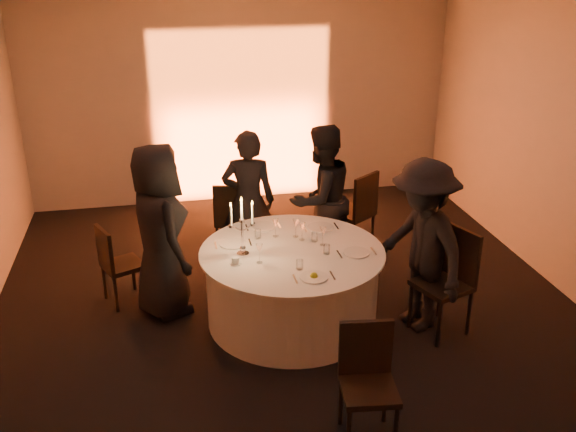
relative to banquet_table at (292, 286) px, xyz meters
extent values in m
plane|color=black|center=(0.00, 0.00, -0.38)|extent=(7.00, 7.00, 0.00)
plane|color=silver|center=(0.00, 0.00, 2.62)|extent=(7.00, 7.00, 0.00)
plane|color=beige|center=(0.00, 3.50, 1.12)|extent=(7.00, 0.00, 7.00)
cube|color=black|center=(0.00, 3.20, -0.33)|extent=(0.25, 0.12, 0.10)
cylinder|color=black|center=(0.00, 0.00, -0.37)|extent=(0.60, 0.60, 0.03)
cylinder|color=black|center=(0.00, 0.00, -0.01)|extent=(0.20, 0.20, 0.75)
cylinder|color=silver|center=(0.00, 0.00, -0.01)|extent=(1.68, 1.68, 0.75)
cylinder|color=silver|center=(0.00, 0.00, 0.38)|extent=(1.80, 1.80, 0.02)
cube|color=black|center=(-1.65, 0.72, 0.03)|extent=(0.50, 0.50, 0.05)
cube|color=black|center=(-1.81, 0.65, 0.27)|extent=(0.19, 0.36, 0.43)
cylinder|color=black|center=(-1.44, 0.64, -0.18)|extent=(0.04, 0.04, 0.41)
cylinder|color=black|center=(-1.57, 0.94, -0.18)|extent=(0.04, 0.04, 0.41)
cylinder|color=black|center=(-1.73, 0.51, -0.18)|extent=(0.04, 0.04, 0.41)
cylinder|color=black|center=(-1.86, 0.81, -0.18)|extent=(0.04, 0.04, 0.41)
cube|color=black|center=(-0.38, 1.61, 0.07)|extent=(0.50, 0.50, 0.05)
cube|color=black|center=(-0.42, 1.43, 0.33)|extent=(0.41, 0.13, 0.48)
cylinder|color=black|center=(-0.16, 1.74, -0.16)|extent=(0.04, 0.04, 0.45)
cylinder|color=black|center=(-0.51, 1.82, -0.16)|extent=(0.04, 0.04, 0.45)
cylinder|color=black|center=(-0.25, 1.40, -0.16)|extent=(0.04, 0.04, 0.45)
cylinder|color=black|center=(-0.59, 1.48, -0.16)|extent=(0.04, 0.04, 0.45)
cube|color=black|center=(1.04, 1.44, 0.11)|extent=(0.63, 0.63, 0.05)
cube|color=black|center=(1.16, 1.27, 0.38)|extent=(0.39, 0.30, 0.51)
cylinder|color=black|center=(1.08, 1.70, -0.14)|extent=(0.04, 0.04, 0.48)
cylinder|color=black|center=(0.77, 1.48, -0.14)|extent=(0.04, 0.04, 0.48)
cylinder|color=black|center=(1.31, 1.39, -0.14)|extent=(0.04, 0.04, 0.48)
cylinder|color=black|center=(1.00, 1.17, -0.14)|extent=(0.04, 0.04, 0.48)
cube|color=black|center=(1.35, -0.49, 0.12)|extent=(0.59, 0.59, 0.05)
cube|color=black|center=(1.55, -0.42, 0.40)|extent=(0.20, 0.44, 0.52)
cylinder|color=black|center=(1.10, -0.38, -0.14)|extent=(0.04, 0.04, 0.49)
cylinder|color=black|center=(1.24, -0.75, -0.14)|extent=(0.04, 0.04, 0.49)
cylinder|color=black|center=(1.47, -0.24, -0.14)|extent=(0.04, 0.04, 0.49)
cylinder|color=black|center=(1.61, -0.61, -0.14)|extent=(0.04, 0.04, 0.49)
cube|color=black|center=(0.21, -1.78, 0.06)|extent=(0.45, 0.45, 0.05)
cube|color=black|center=(0.23, -1.59, 0.31)|extent=(0.41, 0.09, 0.46)
cylinder|color=black|center=(0.01, -1.93, -0.17)|extent=(0.04, 0.04, 0.44)
cylinder|color=black|center=(0.36, -1.97, -0.17)|extent=(0.04, 0.04, 0.44)
cylinder|color=black|center=(0.05, -1.58, -0.17)|extent=(0.04, 0.04, 0.44)
cylinder|color=black|center=(0.40, -1.62, -0.17)|extent=(0.04, 0.04, 0.44)
imported|color=black|center=(-1.25, 0.45, 0.51)|extent=(0.83, 1.01, 1.78)
imported|color=black|center=(-0.24, 1.24, 0.44)|extent=(0.67, 0.50, 1.65)
imported|color=black|center=(0.56, 1.07, 0.47)|extent=(1.04, 0.96, 1.71)
imported|color=black|center=(1.19, -0.33, 0.48)|extent=(0.91, 1.24, 1.72)
cylinder|color=white|center=(-0.54, 0.25, 0.39)|extent=(0.26, 0.26, 0.01)
cube|color=silver|center=(-0.71, 0.25, 0.39)|extent=(0.01, 0.17, 0.01)
cube|color=silver|center=(-0.37, 0.25, 0.39)|extent=(0.02, 0.17, 0.01)
cylinder|color=white|center=(-0.18, 0.61, 0.39)|extent=(0.26, 0.26, 0.01)
cube|color=silver|center=(-0.35, 0.61, 0.39)|extent=(0.02, 0.17, 0.01)
cube|color=silver|center=(-0.01, 0.61, 0.39)|extent=(0.01, 0.17, 0.01)
cylinder|color=white|center=(0.40, 0.47, 0.39)|extent=(0.27, 0.27, 0.01)
cube|color=silver|center=(0.23, 0.47, 0.39)|extent=(0.02, 0.17, 0.01)
cube|color=silver|center=(0.57, 0.47, 0.39)|extent=(0.01, 0.17, 0.01)
cylinder|color=white|center=(0.59, -0.18, 0.39)|extent=(0.25, 0.25, 0.01)
cube|color=silver|center=(0.42, -0.18, 0.39)|extent=(0.02, 0.17, 0.01)
cube|color=silver|center=(0.76, -0.18, 0.39)|extent=(0.01, 0.17, 0.01)
cylinder|color=white|center=(0.07, -0.58, 0.39)|extent=(0.25, 0.25, 0.01)
cube|color=silver|center=(-0.10, -0.58, 0.39)|extent=(0.01, 0.17, 0.01)
cube|color=silver|center=(0.24, -0.58, 0.39)|extent=(0.02, 0.17, 0.01)
sphere|color=yellow|center=(0.07, -0.58, 0.43)|extent=(0.07, 0.07, 0.07)
cylinder|color=white|center=(-0.57, -0.16, 0.39)|extent=(0.11, 0.11, 0.01)
cylinder|color=white|center=(-0.57, -0.16, 0.42)|extent=(0.07, 0.07, 0.06)
cylinder|color=silver|center=(-0.48, 0.01, 0.39)|extent=(0.12, 0.12, 0.02)
sphere|color=silver|center=(-0.48, 0.01, 0.45)|extent=(0.06, 0.06, 0.06)
cylinder|color=silver|center=(-0.48, 0.01, 0.57)|extent=(0.02, 0.02, 0.31)
cylinder|color=silver|center=(-0.48, 0.01, 0.74)|extent=(0.05, 0.05, 0.03)
cylinder|color=white|center=(-0.48, 0.01, 0.84)|extent=(0.02, 0.02, 0.20)
cone|color=orange|center=(-0.48, 0.01, 0.96)|extent=(0.02, 0.02, 0.03)
cylinder|color=silver|center=(-0.53, 0.01, 0.66)|extent=(0.11, 0.02, 0.08)
cylinder|color=silver|center=(-0.58, 0.01, 0.69)|extent=(0.05, 0.05, 0.03)
cylinder|color=white|center=(-0.58, 0.01, 0.80)|extent=(0.02, 0.02, 0.20)
cone|color=orange|center=(-0.58, 0.01, 0.92)|extent=(0.02, 0.02, 0.03)
cylinder|color=silver|center=(-0.43, 0.01, 0.66)|extent=(0.11, 0.02, 0.08)
cylinder|color=silver|center=(-0.38, 0.01, 0.69)|extent=(0.05, 0.05, 0.03)
cylinder|color=white|center=(-0.38, 0.01, 0.80)|extent=(0.02, 0.02, 0.20)
cone|color=orange|center=(-0.38, 0.01, 0.92)|extent=(0.02, 0.02, 0.03)
cylinder|color=white|center=(0.15, 0.22, 0.39)|extent=(0.06, 0.06, 0.01)
cylinder|color=white|center=(0.15, 0.22, 0.44)|extent=(0.01, 0.01, 0.10)
cone|color=white|center=(0.15, 0.22, 0.53)|extent=(0.07, 0.07, 0.09)
cylinder|color=white|center=(0.32, 0.06, 0.39)|extent=(0.06, 0.06, 0.01)
cylinder|color=white|center=(0.32, 0.06, 0.44)|extent=(0.01, 0.01, 0.10)
cone|color=white|center=(0.32, 0.06, 0.53)|extent=(0.07, 0.07, 0.09)
cylinder|color=white|center=(0.10, 0.31, 0.39)|extent=(0.06, 0.06, 0.01)
cylinder|color=white|center=(0.10, 0.31, 0.44)|extent=(0.01, 0.01, 0.10)
cone|color=white|center=(0.10, 0.31, 0.53)|extent=(0.07, 0.07, 0.09)
cylinder|color=white|center=(-0.35, -0.19, 0.39)|extent=(0.06, 0.06, 0.01)
cylinder|color=white|center=(-0.35, -0.19, 0.44)|extent=(0.01, 0.01, 0.10)
cone|color=white|center=(-0.35, -0.19, 0.53)|extent=(0.07, 0.07, 0.09)
cylinder|color=white|center=(-0.10, 0.35, 0.39)|extent=(0.06, 0.06, 0.01)
cylinder|color=white|center=(-0.10, 0.35, 0.44)|extent=(0.01, 0.01, 0.10)
cone|color=white|center=(-0.10, 0.35, 0.53)|extent=(0.07, 0.07, 0.09)
cylinder|color=white|center=(0.31, -0.13, 0.43)|extent=(0.07, 0.07, 0.09)
cylinder|color=white|center=(-0.28, 0.35, 0.43)|extent=(0.07, 0.07, 0.09)
cylinder|color=white|center=(-0.01, -0.39, 0.43)|extent=(0.07, 0.07, 0.09)
cylinder|color=white|center=(0.26, 0.16, 0.43)|extent=(0.07, 0.07, 0.09)
camera|label=1|loc=(-1.16, -5.45, 3.10)|focal=40.00mm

